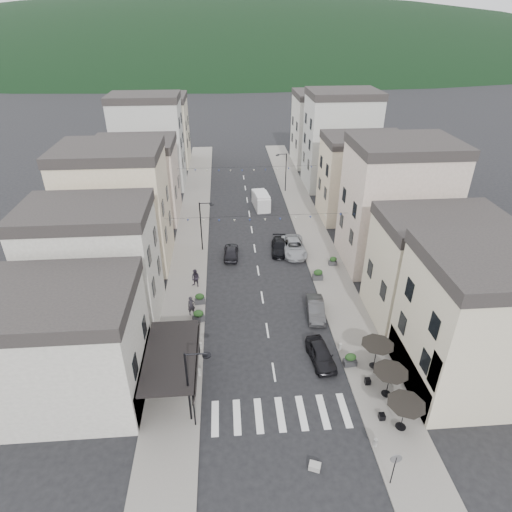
# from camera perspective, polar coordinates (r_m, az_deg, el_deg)

# --- Properties ---
(ground) EXTENTS (700.00, 700.00, 0.00)m
(ground) POSITION_cam_1_polar(r_m,az_deg,el_deg) (30.33, 3.78, -23.19)
(ground) COLOR black
(ground) RESTS_ON ground
(sidewalk_left) EXTENTS (4.00, 76.00, 0.12)m
(sidewalk_left) POSITION_cam_1_polar(r_m,az_deg,el_deg) (55.71, -8.38, 3.73)
(sidewalk_left) COLOR slate
(sidewalk_left) RESTS_ON ground
(sidewalk_right) EXTENTS (4.00, 76.00, 0.12)m
(sidewalk_right) POSITION_cam_1_polar(r_m,az_deg,el_deg) (56.57, 6.98, 4.26)
(sidewalk_right) COLOR slate
(sidewalk_right) RESTS_ON ground
(hill_backdrop) EXTENTS (640.00, 360.00, 70.00)m
(hill_backdrop) POSITION_cam_1_polar(r_m,az_deg,el_deg) (318.98, -4.22, 25.28)
(hill_backdrop) COLOR black
(hill_backdrop) RESTS_ON ground
(boutique_building) EXTENTS (12.00, 8.00, 8.00)m
(boutique_building) POSITION_cam_1_polar(r_m,az_deg,el_deg) (32.98, -25.67, -11.52)
(boutique_building) COLOR #AAA79C
(boutique_building) RESTS_ON ground
(bistro_building) EXTENTS (10.00, 8.00, 10.00)m
(bistro_building) POSITION_cam_1_polar(r_m,az_deg,el_deg) (34.17, 28.24, -8.54)
(bistro_building) COLOR beige
(bistro_building) RESTS_ON ground
(boutique_awning) EXTENTS (3.77, 7.50, 3.28)m
(boutique_awning) POSITION_cam_1_polar(r_m,az_deg,el_deg) (31.46, -10.85, -12.94)
(boutique_awning) COLOR black
(boutique_awning) RESTS_ON ground
(buildings_row_left) EXTENTS (10.20, 54.16, 14.00)m
(buildings_row_left) POSITION_cam_1_polar(r_m,az_deg,el_deg) (59.72, -15.36, 11.07)
(buildings_row_left) COLOR #AAA79C
(buildings_row_left) RESTS_ON ground
(buildings_row_right) EXTENTS (10.20, 54.16, 14.50)m
(buildings_row_right) POSITION_cam_1_polar(r_m,az_deg,el_deg) (60.15, 13.23, 11.68)
(buildings_row_right) COLOR beige
(buildings_row_right) RESTS_ON ground
(cafe_terrace) EXTENTS (2.50, 8.10, 2.53)m
(cafe_terrace) POSITION_cam_1_polar(r_m,az_deg,el_deg) (32.08, 17.45, -14.85)
(cafe_terrace) COLOR black
(cafe_terrace) RESTS_ON ground
(streetlamp_left_near) EXTENTS (1.70, 0.56, 6.00)m
(streetlamp_left_near) POSITION_cam_1_polar(r_m,az_deg,el_deg) (28.76, -8.57, -16.08)
(streetlamp_left_near) COLOR black
(streetlamp_left_near) RESTS_ON ground
(streetlamp_left_far) EXTENTS (1.70, 0.56, 6.00)m
(streetlamp_left_far) POSITION_cam_1_polar(r_m,az_deg,el_deg) (48.64, -7.07, 4.59)
(streetlamp_left_far) COLOR black
(streetlamp_left_far) RESTS_ON ground
(streetlamp_right_far) EXTENTS (1.70, 0.56, 6.00)m
(streetlamp_right_far) POSITION_cam_1_polar(r_m,az_deg,el_deg) (65.96, 3.78, 11.57)
(streetlamp_right_far) COLOR black
(streetlamp_right_far) RESTS_ON ground
(traffic_sign) EXTENTS (0.70, 0.07, 2.70)m
(traffic_sign) POSITION_cam_1_polar(r_m,az_deg,el_deg) (28.06, 18.05, -24.82)
(traffic_sign) COLOR black
(traffic_sign) RESTS_ON ground
(bollards) EXTENTS (11.66, 10.26, 0.60)m
(bollards) POSITION_cam_1_polar(r_m,az_deg,el_deg) (33.59, 2.50, -15.30)
(bollards) COLOR gray
(bollards) RESTS_ON ground
(bunting_near) EXTENTS (19.00, 0.28, 0.62)m
(bunting_near) POSITION_cam_1_polar(r_m,az_deg,el_deg) (44.23, 0.19, 4.97)
(bunting_near) COLOR black
(bunting_near) RESTS_ON ground
(bunting_far) EXTENTS (19.00, 0.28, 0.62)m
(bunting_far) POSITION_cam_1_polar(r_m,az_deg,el_deg) (59.11, -1.07, 11.45)
(bunting_far) COLOR black
(bunting_far) RESTS_ON ground
(parked_car_a) EXTENTS (2.12, 4.28, 1.40)m
(parked_car_a) POSITION_cam_1_polar(r_m,az_deg,el_deg) (34.99, 8.64, -12.81)
(parked_car_a) COLOR black
(parked_car_a) RESTS_ON ground
(parked_car_b) EXTENTS (1.85, 4.29, 1.37)m
(parked_car_b) POSITION_cam_1_polar(r_m,az_deg,el_deg) (39.58, 7.96, -7.01)
(parked_car_b) COLOR #303133
(parked_car_b) RESTS_ON ground
(parked_car_c) EXTENTS (2.58, 5.51, 1.53)m
(parked_car_c) POSITION_cam_1_polar(r_m,az_deg,el_deg) (49.30, 5.07, 1.25)
(parked_car_c) COLOR #93959B
(parked_car_c) RESTS_ON ground
(parked_car_d) EXTENTS (2.19, 4.55, 1.28)m
(parked_car_d) POSITION_cam_1_polar(r_m,az_deg,el_deg) (49.41, 3.14, 1.23)
(parked_car_d) COLOR black
(parked_car_d) RESTS_ON ground
(parked_car_e) EXTENTS (1.83, 4.09, 1.37)m
(parked_car_e) POSITION_cam_1_polar(r_m,az_deg,el_deg) (48.31, -3.34, 0.57)
(parked_car_e) COLOR black
(parked_car_e) RESTS_ON ground
(delivery_van) EXTENTS (2.37, 4.89, 2.26)m
(delivery_van) POSITION_cam_1_polar(r_m,az_deg,el_deg) (60.91, 0.68, 7.46)
(delivery_van) COLOR silver
(delivery_van) RESTS_ON ground
(pedestrian_a) EXTENTS (0.80, 0.67, 1.87)m
(pedestrian_a) POSITION_cam_1_polar(r_m,az_deg,el_deg) (39.40, -8.62, -6.59)
(pedestrian_a) COLOR black
(pedestrian_a) RESTS_ON sidewalk_left
(pedestrian_b) EXTENTS (1.17, 1.09, 1.93)m
(pedestrian_b) POSITION_cam_1_polar(r_m,az_deg,el_deg) (43.16, -8.06, -2.94)
(pedestrian_b) COLOR #251F2A
(pedestrian_b) RESTS_ON sidewalk_left
(concrete_block_c) EXTENTS (0.84, 0.73, 0.40)m
(concrete_block_c) POSITION_cam_1_polar(r_m,az_deg,el_deg) (29.13, 7.84, -26.04)
(concrete_block_c) COLOR gray
(concrete_block_c) RESTS_ON ground
(planter_la) EXTENTS (1.18, 0.88, 1.17)m
(planter_la) POSITION_cam_1_polar(r_m,az_deg,el_deg) (38.72, -7.66, -7.92)
(planter_la) COLOR #2C2C2E
(planter_la) RESTS_ON sidewalk_left
(planter_lb) EXTENTS (1.04, 0.66, 1.09)m
(planter_lb) POSITION_cam_1_polar(r_m,az_deg,el_deg) (40.92, -7.51, -5.66)
(planter_lb) COLOR #2F2F32
(planter_lb) RESTS_ON sidewalk_left
(planter_ra) EXTENTS (1.06, 0.65, 1.14)m
(planter_ra) POSITION_cam_1_polar(r_m,az_deg,el_deg) (34.99, 12.46, -13.33)
(planter_ra) COLOR #29292B
(planter_ra) RESTS_ON sidewalk_right
(planter_rb) EXTENTS (1.09, 0.64, 1.18)m
(planter_rb) POSITION_cam_1_polar(r_m,az_deg,el_deg) (44.51, 8.26, -2.46)
(planter_rb) COLOR #323235
(planter_rb) RESTS_ON sidewalk_right
(planter_rc) EXTENTS (0.91, 0.53, 1.00)m
(planter_rc) POSITION_cam_1_polar(r_m,az_deg,el_deg) (47.35, 10.23, -0.65)
(planter_rc) COLOR #333235
(planter_rc) RESTS_ON sidewalk_right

